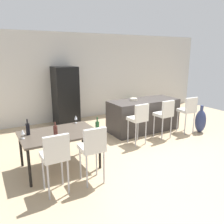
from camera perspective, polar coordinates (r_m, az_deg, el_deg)
The scene contains 18 objects.
ground_plane at distance 5.86m, azimuth 7.11°, elevation -8.28°, with size 10.00×10.00×0.00m, color tan.
back_wall at distance 8.20m, azimuth -6.20°, elevation 8.77°, with size 10.00×0.12×2.90m, color beige.
kitchen_island at distance 6.87m, azimuth 7.79°, elevation -0.80°, with size 2.08×0.86×0.92m, color #383330.
bar_chair_left at distance 5.73m, azimuth 6.67°, elevation -1.38°, with size 0.42×0.42×1.05m.
bar_chair_middle at distance 6.26m, azimuth 12.97°, elevation -0.29°, with size 0.42×0.42×1.05m.
bar_chair_right at distance 6.88m, azimuth 18.35°, elevation 0.65°, with size 0.43×0.43×1.05m.
dining_table at distance 4.65m, azimuth -12.99°, elevation -5.70°, with size 1.46×0.99×0.74m.
dining_chair_near at distance 3.80m, azimuth -13.89°, elevation -10.17°, with size 0.40×0.40×1.05m.
dining_chair_far at distance 4.00m, azimuth -4.77°, elevation -8.46°, with size 0.42×0.42×1.05m.
wine_bottle_end at distance 4.45m, azimuth -3.66°, elevation -3.77°, with size 0.07×0.07×0.32m.
wine_bottle_middle at distance 4.31m, azimuth -13.82°, elevation -4.81°, with size 0.07×0.07×0.31m.
wine_bottle_inner at distance 4.64m, azimuth -20.15°, elevation -3.95°, with size 0.07×0.07×0.31m.
wine_glass_left at distance 5.14m, azimuth -8.97°, elevation -1.38°, with size 0.07×0.07×0.17m.
wine_glass_right at distance 4.48m, azimuth -21.30°, elevation -4.64°, with size 0.07×0.07×0.17m.
refrigerator at distance 7.53m, azimuth -11.45°, elevation 3.98°, with size 0.72×0.68×1.84m, color black.
fruit_bowl at distance 6.64m, azimuth 5.40°, elevation 3.13°, with size 0.21×0.21×0.07m, color beige.
floor_vase at distance 7.13m, azimuth 21.10°, elevation -2.08°, with size 0.30×0.30×0.80m.
potted_plant at distance 8.87m, azimuth 5.66°, elevation 1.68°, with size 0.33×0.33×0.53m.
Camera 1 is at (-3.30, -4.28, 2.25)m, focal length 36.87 mm.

